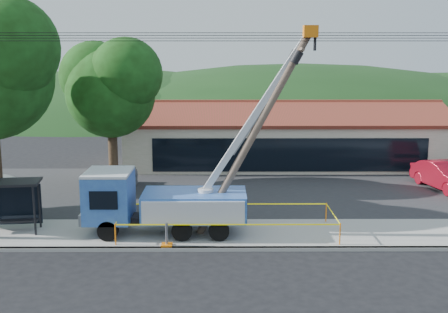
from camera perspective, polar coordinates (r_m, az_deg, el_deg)
name	(u,v)px	position (r m, az deg, el deg)	size (l,w,h in m)	color
ground	(235,270)	(21.67, 1.10, -11.47)	(120.00, 120.00, 0.00)	black
curb	(234,249)	(23.60, 0.98, -9.37)	(60.00, 0.25, 0.15)	#B0ADA5
sidewalk	(233,234)	(25.39, 0.89, -7.89)	(60.00, 4.00, 0.15)	#B0ADA5
parking_lot	(230,190)	(33.07, 0.62, -3.47)	(60.00, 12.00, 0.10)	#28282B
strip_mall	(284,139)	(40.77, 6.09, 1.83)	(22.50, 8.53, 4.67)	beige
tree_lot	(110,84)	(33.73, -11.46, 7.20)	(6.30, 5.60, 8.94)	#332316
hill_west	(114,112)	(76.87, -11.16, 4.50)	(78.40, 56.00, 28.00)	#153413
hill_center	(300,112)	(76.22, 7.69, 4.55)	(89.60, 64.00, 32.00)	#153413
hill_east	(448,111)	(81.42, 21.81, 4.27)	(72.80, 52.00, 26.00)	#153413
utility_truck	(161,200)	(25.03, -6.37, -4.37)	(10.09, 3.82, 9.06)	black
leaning_pole	(259,125)	(24.23, 3.54, 3.23)	(4.99, 1.90, 8.97)	brown
bus_shelter	(13,194)	(26.83, -20.65, -3.59)	(2.60, 1.78, 2.35)	black
caution_tape	(227,218)	(25.16, 0.35, -6.24)	(9.48, 3.23, 0.93)	orange
car_silver	(119,192)	(33.60, -10.65, -3.52)	(1.69, 4.19, 1.43)	#AEB0B6
car_red	(444,191)	(35.64, 21.46, -3.27)	(1.73, 4.95, 1.63)	maroon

